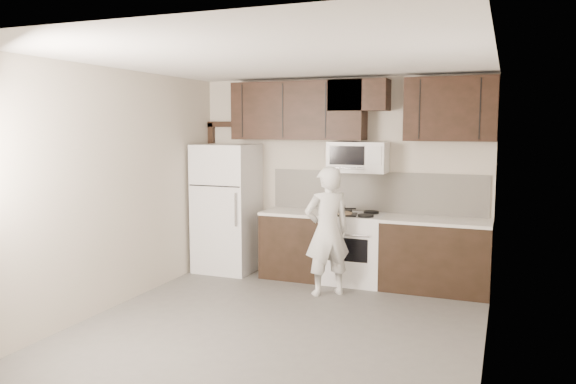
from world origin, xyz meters
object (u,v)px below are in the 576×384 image
Objects in this scene: stove at (354,248)px; microwave at (358,157)px; refrigerator at (227,208)px; person at (327,231)px.

stove is 1.20m from microwave.
refrigerator is at bearing -174.85° from microwave.
refrigerator is 1.14× the size of person.
refrigerator is (-1.85, -0.05, 0.44)m from stove.
person is (-0.17, -0.77, -0.86)m from microwave.
refrigerator is 1.78m from person.
microwave reaches higher than person.
person is (-0.17, -0.65, 0.33)m from stove.
person is at bearing -105.08° from stove.
stove is at bearing -143.56° from person.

